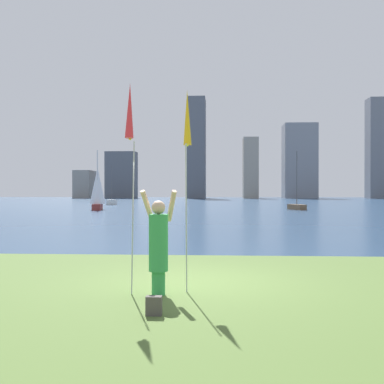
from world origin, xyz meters
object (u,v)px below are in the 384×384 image
Objects in this scene: sailboat_7 at (98,189)px; sailboat_2 at (297,206)px; person at (159,243)px; kite_flag_left at (130,117)px; bag at (154,306)px; kite_flag_right at (187,123)px; sailboat_1 at (112,202)px.

sailboat_2 is at bearing 4.38° from sailboat_7.
person is at bearing -73.80° from sailboat_7.
bag is (0.63, -1.31, -3.15)m from kite_flag_left.
kite_flag_left is at bearing -148.71° from person.
sailboat_2 is at bearing 78.08° from kite_flag_right.
person is at bearing -140.60° from kite_flag_right.
sailboat_7 reaches higher than person.
sailboat_7 reaches higher than kite_flag_left.
sailboat_7 is (-10.94, 37.67, 1.13)m from person.
kite_flag_right is at bearing -101.92° from sailboat_2.
sailboat_2 is 0.99× the size of sailboat_7.
person is 0.34× the size of sailboat_7.
person is 0.50× the size of kite_flag_left.
kite_flag_right is 39.71m from sailboat_2.
kite_flag_left is 39.25m from sailboat_7.
kite_flag_right is 3.66m from bag.
sailboat_1 is 0.89× the size of sailboat_7.
kite_flag_left is 1.17m from kite_flag_right.
kite_flag_left is at bearing -74.58° from sailboat_7.
sailboat_7 is at bearing 107.09° from kite_flag_right.
sailboat_1 is at bearing 103.28° from kite_flag_left.
sailboat_2 is at bearing -32.60° from sailboat_1.
bag is 56.12m from sailboat_1.
kite_flag_left is 13.18× the size of bag.
sailboat_1 is at bearing 97.86° from sailboat_7.
sailboat_2 is (8.18, 38.75, -2.90)m from kite_flag_right.
kite_flag_left is 0.67× the size of sailboat_7.
person is at bearing -76.17° from sailboat_1.
person is at bearing 94.63° from bag.
bag is at bearing -76.41° from sailboat_1.
sailboat_2 is at bearing 76.83° from kite_flag_left.
kite_flag_left is at bearing -76.72° from sailboat_1.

